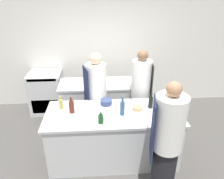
% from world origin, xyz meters
% --- Properties ---
extents(ground_plane, '(16.00, 16.00, 0.00)m').
position_xyz_m(ground_plane, '(0.00, 0.00, 0.00)').
color(ground_plane, '#4C4947').
extents(wall_back, '(8.00, 0.06, 2.80)m').
position_xyz_m(wall_back, '(0.00, 2.13, 1.40)').
color(wall_back, silver).
rests_on(wall_back, ground_plane).
extents(prep_counter, '(2.21, 0.93, 0.92)m').
position_xyz_m(prep_counter, '(0.00, 0.00, 0.46)').
color(prep_counter, silver).
rests_on(prep_counter, ground_plane).
extents(pass_counter, '(1.81, 0.69, 0.92)m').
position_xyz_m(pass_counter, '(-0.16, 1.21, 0.46)').
color(pass_counter, silver).
rests_on(pass_counter, ground_plane).
extents(oven_range, '(0.74, 0.66, 0.97)m').
position_xyz_m(oven_range, '(-1.48, 1.75, 0.48)').
color(oven_range, silver).
rests_on(oven_range, ground_plane).
extents(chef_at_prep_near, '(0.44, 0.43, 1.79)m').
position_xyz_m(chef_at_prep_near, '(0.65, -0.78, 0.89)').
color(chef_at_prep_near, black).
rests_on(chef_at_prep_near, ground_plane).
extents(chef_at_stove, '(0.41, 0.40, 1.74)m').
position_xyz_m(chef_at_stove, '(0.60, 0.78, 0.87)').
color(chef_at_stove, black).
rests_on(chef_at_stove, ground_plane).
extents(chef_at_pass_far, '(0.44, 0.42, 1.75)m').
position_xyz_m(chef_at_pass_far, '(-0.27, 0.66, 0.87)').
color(chef_at_pass_far, black).
rests_on(chef_at_pass_far, ground_plane).
extents(bottle_olive_oil, '(0.08, 0.08, 0.18)m').
position_xyz_m(bottle_olive_oil, '(-0.21, -0.28, 0.99)').
color(bottle_olive_oil, '#19471E').
rests_on(bottle_olive_oil, prep_counter).
extents(bottle_vinegar, '(0.08, 0.08, 0.28)m').
position_xyz_m(bottle_vinegar, '(-0.67, 0.05, 1.03)').
color(bottle_vinegar, '#5B2319').
rests_on(bottle_vinegar, prep_counter).
extents(bottle_wine, '(0.07, 0.07, 0.27)m').
position_xyz_m(bottle_wine, '(0.64, 0.12, 1.03)').
color(bottle_wine, black).
rests_on(bottle_wine, prep_counter).
extents(bottle_cooking_oil, '(0.07, 0.07, 0.28)m').
position_xyz_m(bottle_cooking_oil, '(0.81, -0.01, 1.03)').
color(bottle_cooking_oil, silver).
rests_on(bottle_cooking_oil, prep_counter).
extents(bottle_sauce, '(0.06, 0.06, 0.23)m').
position_xyz_m(bottle_sauce, '(-0.87, 0.19, 1.01)').
color(bottle_sauce, '#B2A84C').
rests_on(bottle_sauce, prep_counter).
extents(bottle_water, '(0.07, 0.07, 0.32)m').
position_xyz_m(bottle_water, '(0.14, -0.07, 1.05)').
color(bottle_water, '#2D5175').
rests_on(bottle_water, prep_counter).
extents(bowl_mixing_large, '(0.20, 0.20, 0.09)m').
position_xyz_m(bowl_mixing_large, '(-0.11, 0.28, 0.97)').
color(bowl_mixing_large, navy).
rests_on(bowl_mixing_large, prep_counter).
extents(bowl_prep_small, '(0.21, 0.21, 0.06)m').
position_xyz_m(bowl_prep_small, '(0.80, -0.21, 0.95)').
color(bowl_prep_small, '#B7BABC').
rests_on(bowl_prep_small, prep_counter).
extents(bowl_ceramic_blue, '(0.17, 0.17, 0.06)m').
position_xyz_m(bowl_ceramic_blue, '(0.41, 0.07, 0.95)').
color(bowl_ceramic_blue, tan).
rests_on(bowl_ceramic_blue, prep_counter).
extents(cup, '(0.10, 0.10, 0.10)m').
position_xyz_m(cup, '(0.16, 0.17, 0.97)').
color(cup, white).
rests_on(cup, prep_counter).
extents(cutting_board, '(0.39, 0.21, 0.01)m').
position_xyz_m(cutting_board, '(-0.33, 0.06, 0.93)').
color(cutting_board, white).
rests_on(cutting_board, prep_counter).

